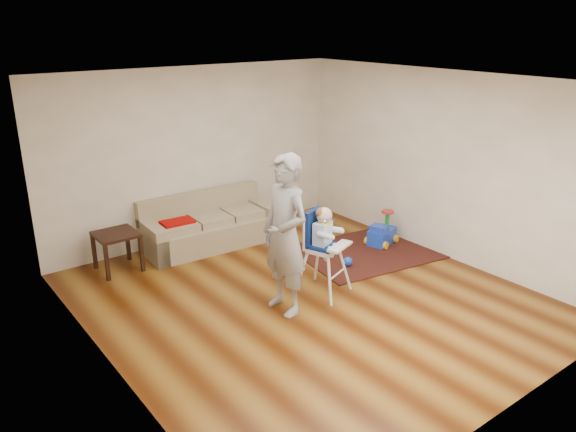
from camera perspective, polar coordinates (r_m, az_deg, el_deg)
ground at (r=7.20m, az=1.95°, el=-8.38°), size 5.50×5.50×0.00m
room_envelope at (r=6.94m, az=-0.63°, el=7.11°), size 5.04×5.52×2.72m
sofa at (r=8.75m, az=-8.00°, el=-0.53°), size 2.10×0.95×0.79m
side_table at (r=8.21m, az=-16.92°, el=-3.46°), size 0.56×0.56×0.56m
area_rug at (r=8.63m, az=8.11°, el=-3.58°), size 2.25×1.83×0.02m
ride_on_toy at (r=8.86m, az=9.56°, el=-1.23°), size 0.53×0.44×0.50m
toy_ball at (r=8.07m, az=6.08°, el=-4.61°), size 0.13×0.13×0.13m
high_chair at (r=7.13m, az=3.61°, el=-3.68°), size 0.69×0.69×1.17m
adult at (r=6.54m, az=-0.29°, el=-1.99°), size 0.48×0.71×1.94m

